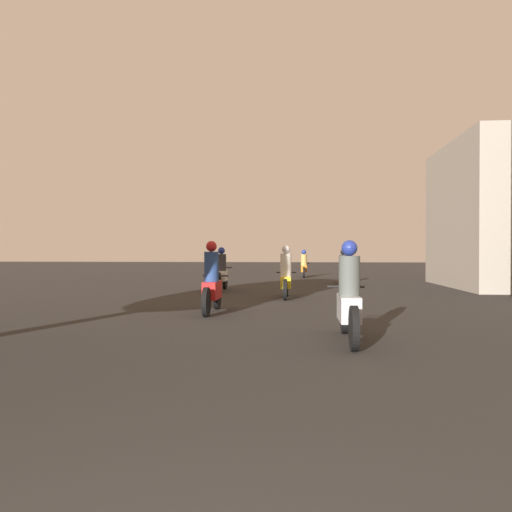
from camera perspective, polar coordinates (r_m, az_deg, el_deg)
motorcycle_silver at (r=7.78m, az=10.57°, el=-5.09°), size 0.60×2.12×1.55m
motorcycle_red at (r=11.21m, az=-5.06°, el=-3.26°), size 0.60×2.04×1.61m
motorcycle_yellow at (r=14.68m, az=3.43°, el=-2.41°), size 0.60×1.97×1.55m
motorcycle_white at (r=17.31m, az=-3.94°, el=-1.97°), size 0.60×2.14×1.52m
motorcycle_green at (r=21.47m, az=9.92°, el=-1.56°), size 0.60×2.06×1.46m
motorcycle_orange at (r=26.29m, az=5.49°, el=-1.17°), size 0.60×1.83×1.45m
building_right_far at (r=21.34m, az=27.10°, el=4.20°), size 4.65×6.73×5.51m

